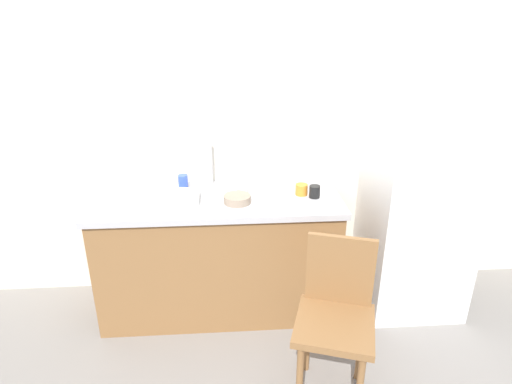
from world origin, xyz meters
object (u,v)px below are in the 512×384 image
terracotta_bowl (237,199)px  cup_black (315,192)px  refrigerator (417,206)px  cup_orange (302,189)px  cup_blue (183,182)px  chair (336,313)px  dish_tray (177,197)px  cup_white (242,188)px

terracotta_bowl → cup_black: 0.51m
refrigerator → cup_orange: size_ratio=18.37×
refrigerator → cup_blue: refrigerator is taller
chair → dish_tray: dish_tray is taller
cup_orange → dish_tray: bearing=-177.1°
refrigerator → chair: size_ratio=1.69×
refrigerator → cup_blue: size_ratio=15.42×
chair → cup_white: 1.01m
terracotta_bowl → chair: bearing=-54.3°
cup_orange → terracotta_bowl: bearing=-166.7°
refrigerator → cup_orange: refrigerator is taller
cup_blue → cup_orange: size_ratio=1.19×
cup_orange → cup_black: bearing=-34.4°
cup_black → cup_orange: bearing=145.6°
refrigerator → dish_tray: (-1.60, -0.02, 0.12)m
terracotta_bowl → cup_blue: (-0.36, 0.26, 0.02)m
dish_tray → terracotta_bowl: 0.39m
cup_black → cup_white: bearing=170.1°
cup_blue → terracotta_bowl: bearing=-36.0°
terracotta_bowl → cup_orange: (0.43, 0.10, 0.01)m
dish_tray → cup_black: size_ratio=3.49×
dish_tray → cup_black: (0.89, -0.01, 0.02)m
cup_orange → chair: bearing=-85.2°
refrigerator → cup_white: refrigerator is taller
chair → cup_orange: cup_orange is taller
terracotta_bowl → cup_black: bearing=5.5°
cup_black → chair: bearing=-90.9°
cup_blue → cup_white: 0.42m
chair → terracotta_bowl: (-0.49, 0.68, 0.37)m
dish_tray → cup_orange: cup_orange is taller
cup_orange → refrigerator: bearing=-1.7°
dish_tray → cup_white: 0.43m
refrigerator → cup_orange: bearing=178.3°
refrigerator → cup_orange: (-0.79, 0.02, 0.13)m
cup_white → cup_black: 0.47m
chair → cup_white: bearing=137.1°
refrigerator → chair: (-0.72, -0.76, -0.25)m
chair → cup_black: size_ratio=11.10×
dish_tray → cup_orange: size_ratio=3.42×
chair → cup_black: bearing=107.0°
terracotta_bowl → cup_blue: cup_blue is taller
refrigerator → dish_tray: 1.60m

